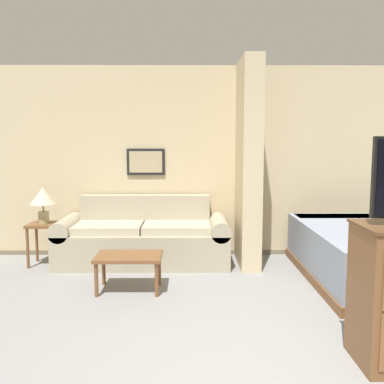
% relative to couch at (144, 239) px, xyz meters
% --- Properties ---
extents(wall_back, '(7.43, 0.16, 2.60)m').
position_rel_couch_xyz_m(wall_back, '(1.18, 0.48, 0.97)').
color(wall_back, '#CCB78E').
rests_on(wall_back, ground_plane).
extents(wall_partition_pillar, '(0.24, 0.89, 2.60)m').
position_rel_couch_xyz_m(wall_partition_pillar, '(1.35, -0.02, 0.98)').
color(wall_partition_pillar, '#CCB78E').
rests_on(wall_partition_pillar, ground_plane).
extents(couch, '(2.22, 0.84, 0.86)m').
position_rel_couch_xyz_m(couch, '(0.00, 0.00, 0.00)').
color(couch, tan).
rests_on(couch, ground_plane).
extents(coffee_table, '(0.70, 0.46, 0.39)m').
position_rel_couch_xyz_m(coffee_table, '(-0.04, -1.06, 0.02)').
color(coffee_table, brown).
rests_on(coffee_table, ground_plane).
extents(side_table, '(0.38, 0.38, 0.54)m').
position_rel_couch_xyz_m(side_table, '(-1.26, -0.09, 0.11)').
color(side_table, brown).
rests_on(side_table, ground_plane).
extents(table_lamp, '(0.33, 0.33, 0.46)m').
position_rel_couch_xyz_m(table_lamp, '(-1.26, -0.09, 0.54)').
color(table_lamp, tan).
rests_on(table_lamp, side_table).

